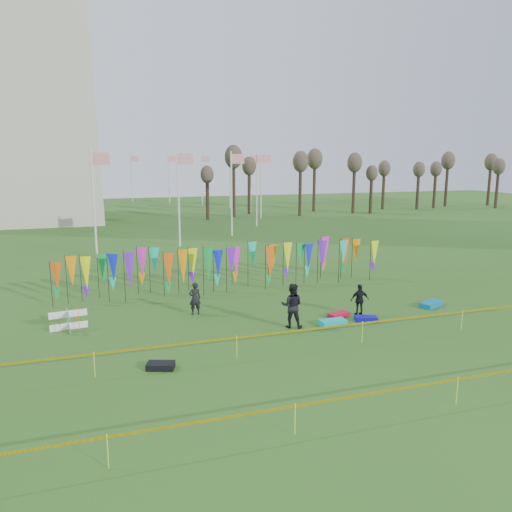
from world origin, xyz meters
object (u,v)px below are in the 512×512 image
object	(u,v)px
person_left	(195,298)
person_right	(360,300)
box_kite	(69,320)
kite_bag_black	(161,366)
kite_bag_turquoise	(333,322)
kite_bag_teal	(431,304)
kite_bag_blue	(366,319)
kite_bag_red	(339,315)
person_mid	(292,306)

from	to	relation	value
person_left	person_right	xyz separation A→B (m)	(7.35, -2.58, -0.03)
box_kite	kite_bag_black	size ratio (longest dim) A/B	0.93
kite_bag_turquoise	kite_bag_teal	distance (m)	6.07
person_left	kite_bag_blue	distance (m)	8.01
kite_bag_blue	kite_bag_red	world-z (taller)	kite_bag_blue
kite_bag_turquoise	kite_bag_red	bearing A→B (deg)	50.30
kite_bag_black	person_left	bearing A→B (deg)	67.46
kite_bag_blue	kite_bag_black	size ratio (longest dim) A/B	1.04
kite_bag_turquoise	kite_bag_black	bearing A→B (deg)	-163.41
person_right	kite_bag_blue	size ratio (longest dim) A/B	1.51
kite_bag_blue	kite_bag_red	xyz separation A→B (m)	(-0.89, 0.94, -0.01)
kite_bag_red	kite_bag_black	distance (m)	9.36
box_kite	kite_bag_blue	xyz separation A→B (m)	(12.85, -2.94, -0.34)
person_right	kite_bag_blue	distance (m)	1.07
box_kite	person_right	distance (m)	13.16
kite_bag_teal	kite_bag_black	bearing A→B (deg)	-166.44
person_left	kite_bag_black	distance (m)	6.35
box_kite	person_mid	distance (m)	9.69
kite_bag_turquoise	kite_bag_black	world-z (taller)	kite_bag_turquoise
person_mid	kite_bag_turquoise	size ratio (longest dim) A/B	1.66
kite_bag_turquoise	person_right	bearing A→B (deg)	25.72
kite_bag_blue	kite_bag_teal	size ratio (longest dim) A/B	0.77
box_kite	kite_bag_teal	size ratio (longest dim) A/B	0.68
person_right	kite_bag_teal	world-z (taller)	person_right
kite_bag_turquoise	kite_bag_black	xyz separation A→B (m)	(-7.92, -2.36, -0.01)
person_right	kite_bag_black	size ratio (longest dim) A/B	1.57
kite_bag_black	kite_bag_teal	bearing A→B (deg)	13.56
box_kite	kite_bag_teal	world-z (taller)	box_kite
person_left	kite_bag_teal	bearing A→B (deg)	164.71
person_left	kite_bag_black	xyz separation A→B (m)	(-2.42, -5.83, -0.67)
person_mid	person_right	bearing A→B (deg)	-144.53
kite_bag_blue	kite_bag_teal	bearing A→B (deg)	12.50
kite_bag_red	kite_bag_black	world-z (taller)	kite_bag_black
kite_bag_turquoise	kite_bag_red	distance (m)	1.28
kite_bag_blue	box_kite	bearing A→B (deg)	167.13
kite_bag_turquoise	kite_bag_teal	world-z (taller)	kite_bag_teal
person_right	kite_bag_teal	bearing A→B (deg)	-169.34
kite_bag_turquoise	kite_bag_red	world-z (taller)	kite_bag_turquoise
person_right	kite_bag_blue	bearing A→B (deg)	89.93
kite_bag_teal	kite_bag_red	bearing A→B (deg)	-179.87
person_left	person_mid	distance (m)	4.85
person_right	kite_bag_turquoise	world-z (taller)	person_right
kite_bag_turquoise	person_mid	bearing A→B (deg)	170.88
kite_bag_red	kite_bag_teal	xyz separation A→B (m)	(5.17, 0.01, 0.03)
kite_bag_black	box_kite	bearing A→B (deg)	121.04
person_mid	kite_bag_turquoise	xyz separation A→B (m)	(1.85, -0.30, -0.87)
person_left	kite_bag_turquoise	xyz separation A→B (m)	(5.51, -3.47, -0.67)
kite_bag_turquoise	kite_bag_black	size ratio (longest dim) A/B	1.24
box_kite	person_left	world-z (taller)	person_left
person_left	person_mid	world-z (taller)	person_mid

